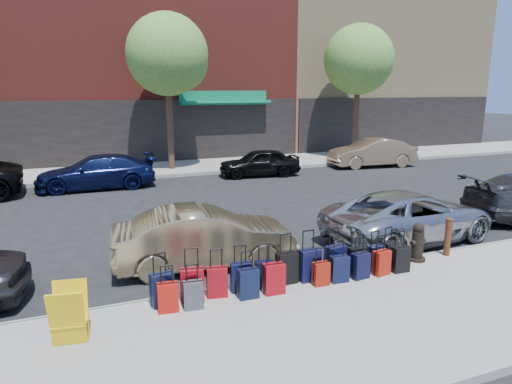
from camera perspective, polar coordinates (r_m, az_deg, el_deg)
name	(u,v)px	position (r m, az deg, el deg)	size (l,w,h in m)	color
ground	(220,225)	(13.68, -4.57, -4.17)	(120.00, 120.00, 0.00)	black
sidewalk_near	(334,326)	(8.13, 9.68, -16.21)	(60.00, 4.00, 0.15)	gray
sidewalk_far	(160,169)	(23.17, -11.92, 2.85)	(60.00, 4.00, 0.15)	gray
curb_near	(283,280)	(9.72, 3.41, -10.98)	(60.00, 0.08, 0.15)	gray
curb_far	(168,176)	(21.21, -10.97, 1.98)	(60.00, 0.08, 0.15)	gray
building_right	(353,19)	(36.71, 11.98, 20.42)	(15.00, 12.12, 18.00)	tan
tree_center	(170,57)	(22.50, -10.66, 16.26)	(3.80, 3.80, 7.27)	black
tree_right	(361,62)	(26.65, 12.97, 15.60)	(3.80, 3.80, 7.27)	black
suitcase_front_0	(162,289)	(8.57, -11.67, -11.82)	(0.44, 0.30, 0.99)	black
suitcase_front_1	(192,285)	(8.64, -7.97, -11.40)	(0.46, 0.31, 1.02)	maroon
suitcase_front_2	(217,282)	(8.77, -4.90, -11.12)	(0.42, 0.28, 0.93)	maroon
suitcase_front_3	(241,277)	(8.95, -1.91, -10.56)	(0.42, 0.28, 0.93)	black
suitcase_front_4	(265,274)	(9.14, 1.07, -10.17)	(0.39, 0.25, 0.87)	black
suitcase_front_5	(287,268)	(9.31, 3.88, -9.44)	(0.44, 0.26, 1.03)	black
suitcase_front_6	(309,265)	(9.46, 6.69, -9.05)	(0.45, 0.26, 1.06)	black
suitcase_front_7	(336,260)	(9.82, 9.92, -8.40)	(0.46, 0.31, 1.03)	black
suitcase_front_8	(356,260)	(10.02, 12.45, -8.28)	(0.38, 0.22, 0.91)	black
suitcase_front_9	(376,257)	(10.31, 14.73, -7.89)	(0.38, 0.25, 0.86)	black
suitcase_front_10	(389,254)	(10.60, 16.33, -7.39)	(0.40, 0.27, 0.88)	black
suitcase_back_0	(168,297)	(8.35, -10.97, -12.79)	(0.38, 0.25, 0.85)	#A8100A
suitcase_back_1	(193,295)	(8.39, -7.87, -12.62)	(0.36, 0.23, 0.83)	#3A3A3F
suitcase_back_3	(248,283)	(8.69, -0.99, -11.36)	(0.39, 0.23, 0.91)	black
suitcase_back_4	(274,279)	(8.86, 2.24, -10.76)	(0.41, 0.24, 0.96)	maroon
suitcase_back_6	(321,274)	(9.31, 8.12, -10.06)	(0.33, 0.19, 0.78)	maroon
suitcase_back_7	(339,269)	(9.51, 10.37, -9.43)	(0.39, 0.25, 0.88)	black
suitcase_back_8	(360,266)	(9.76, 12.91, -8.96)	(0.39, 0.25, 0.88)	black
suitcase_back_9	(382,263)	(10.05, 15.42, -8.51)	(0.39, 0.26, 0.86)	maroon
suitcase_back_10	(400,259)	(10.31, 17.59, -8.02)	(0.38, 0.23, 0.90)	black
fire_hydrant	(418,243)	(11.06, 19.54, -6.04)	(0.46, 0.40, 0.89)	black
bollard	(448,237)	(11.61, 22.86, -5.15)	(0.17, 0.17, 0.89)	#38190C
display_rack	(69,315)	(7.78, -22.34, -14.02)	(0.60, 0.65, 0.92)	#E1B60C
car_near_1	(205,237)	(10.48, -6.37, -5.67)	(1.44, 4.14, 1.36)	tan
car_near_2	(410,216)	(12.83, 18.65, -2.86)	(2.23, 4.84, 1.34)	#ADAFB4
car_far_1	(96,172)	(19.57, -19.36, 2.36)	(1.90, 4.66, 1.35)	#0D153B
car_far_2	(259,162)	(21.15, 0.42, 3.71)	(1.49, 3.71, 1.27)	black
car_far_3	(372,153)	(24.43, 14.32, 4.80)	(1.55, 4.46, 1.47)	tan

